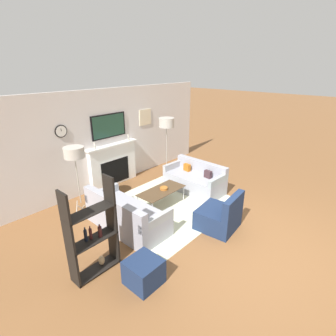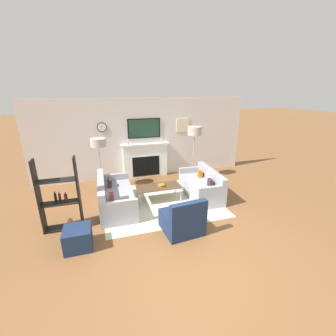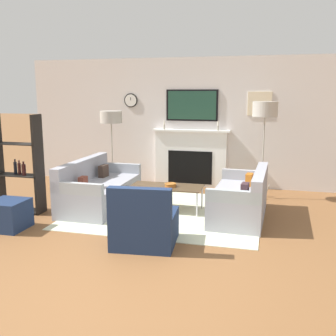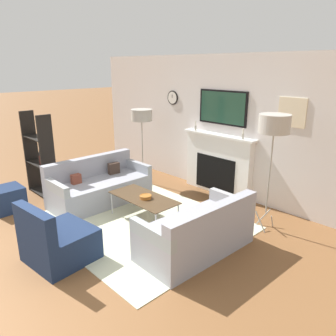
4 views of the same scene
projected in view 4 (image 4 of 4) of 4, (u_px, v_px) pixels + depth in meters
The scene contains 11 objects.
fireplace_wall at pixel (222, 132), 6.43m from camera, with size 7.38×0.28×2.70m.
area_rug at pixel (141, 222), 5.41m from camera, with size 3.08×2.64×0.01m.
couch_left at pixel (99, 187), 6.17m from camera, with size 0.86×1.84×0.82m.
couch_right at pixel (198, 233), 4.48m from camera, with size 0.84×1.67×0.78m.
armchair at pixel (57, 242), 4.29m from camera, with size 0.87×0.85×0.84m.
coffee_table at pixel (143, 198), 5.37m from camera, with size 1.22×0.56×0.42m.
decorative_bowl at pixel (146, 197), 5.30m from camera, with size 0.20×0.20×0.06m.
floor_lamp_left at pixel (142, 116), 6.87m from camera, with size 0.45×0.45×1.62m.
floor_lamp_right at pixel (274, 125), 4.74m from camera, with size 0.46×0.46×1.82m.
shelf_unit at pixel (40, 158), 6.44m from camera, with size 0.82×0.28×1.63m.
ottoman at pixel (8, 199), 5.83m from camera, with size 0.51×0.51×0.43m.
Camera 4 is at (3.83, -0.69, 2.48)m, focal length 35.00 mm.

